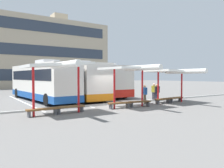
{
  "coord_description": "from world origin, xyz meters",
  "views": [
    {
      "loc": [
        -9.73,
        -14.07,
        2.34
      ],
      "look_at": [
        1.63,
        3.02,
        1.61
      ],
      "focal_mm": 35.33,
      "sensor_mm": 36.0,
      "label": 1
    }
  ],
  "objects": [
    {
      "name": "waiting_passenger_1",
      "position": [
        5.27,
        0.82,
        0.91
      ],
      "size": [
        0.5,
        0.33,
        1.6
      ],
      "color": "#33384C",
      "rests_on": "ground"
    },
    {
      "name": "bench_5",
      "position": [
        5.98,
        -0.8,
        0.34
      ],
      "size": [
        1.71,
        0.54,
        0.45
      ],
      "color": "brown",
      "rests_on": "ground"
    },
    {
      "name": "bench_2",
      "position": [
        -0.51,
        -1.16,
        0.34
      ],
      "size": [
        1.73,
        0.6,
        0.45
      ],
      "color": "brown",
      "rests_on": "ground"
    },
    {
      "name": "coach_bus_1",
      "position": [
        -0.26,
        7.4,
        1.82
      ],
      "size": [
        3.09,
        12.14,
        3.83
      ],
      "color": "silver",
      "rests_on": "ground"
    },
    {
      "name": "bench_3",
      "position": [
        1.29,
        -1.31,
        0.34
      ],
      "size": [
        1.83,
        0.64,
        0.45
      ],
      "color": "brown",
      "rests_on": "ground"
    },
    {
      "name": "bench_1",
      "position": [
        -4.2,
        -0.96,
        0.34
      ],
      "size": [
        1.88,
        0.45,
        0.45
      ],
      "color": "brown",
      "rests_on": "ground"
    },
    {
      "name": "bench_0",
      "position": [
        -6.0,
        -1.08,
        0.34
      ],
      "size": [
        1.86,
        0.49,
        0.45
      ],
      "color": "brown",
      "rests_on": "ground"
    },
    {
      "name": "terminal_building",
      "position": [
        0.03,
        36.78,
        7.08
      ],
      "size": [
        35.85,
        14.99,
        16.9
      ],
      "color": "tan",
      "rests_on": "ground"
    },
    {
      "name": "lane_stripe_3",
      "position": [
        5.46,
        7.15,
        0.0
      ],
      "size": [
        0.16,
        14.0,
        0.01
      ],
      "primitive_type": "cube",
      "color": "white",
      "rests_on": "ground"
    },
    {
      "name": "platform_kerb",
      "position": [
        0.0,
        1.02,
        0.06
      ],
      "size": [
        44.0,
        0.24,
        0.12
      ],
      "primitive_type": "cube",
      "color": "#ADADA8",
      "rests_on": "ground"
    },
    {
      "name": "waiting_shelter_1",
      "position": [
        0.39,
        -1.41,
        2.87
      ],
      "size": [
        3.63,
        4.79,
        3.1
      ],
      "color": "red",
      "rests_on": "ground"
    },
    {
      "name": "bench_4",
      "position": [
        4.18,
        -0.97,
        0.34
      ],
      "size": [
        1.77,
        0.58,
        0.45
      ],
      "color": "brown",
      "rests_on": "ground"
    },
    {
      "name": "lane_stripe_0",
      "position": [
        -5.46,
        7.15,
        0.0
      ],
      "size": [
        0.16,
        14.0,
        0.01
      ],
      "primitive_type": "cube",
      "color": "white",
      "rests_on": "ground"
    },
    {
      "name": "lane_stripe_2",
      "position": [
        1.82,
        7.15,
        0.0
      ],
      "size": [
        0.16,
        14.0,
        0.01
      ],
      "primitive_type": "cube",
      "color": "white",
      "rests_on": "ground"
    },
    {
      "name": "waiting_passenger_0",
      "position": [
        5.09,
        1.05,
        0.96
      ],
      "size": [
        0.5,
        0.49,
        1.66
      ],
      "color": "black",
      "rests_on": "ground"
    },
    {
      "name": "ground_plane",
      "position": [
        0.0,
        0.0,
        0.0
      ],
      "size": [
        160.0,
        160.0,
        0.0
      ],
      "primitive_type": "plane",
      "color": "slate"
    },
    {
      "name": "lane_stripe_1",
      "position": [
        -1.82,
        7.15,
        0.0
      ],
      "size": [
        0.16,
        14.0,
        0.01
      ],
      "primitive_type": "cube",
      "color": "white",
      "rests_on": "ground"
    },
    {
      "name": "coach_bus_2",
      "position": [
        3.44,
        8.14,
        1.76
      ],
      "size": [
        3.2,
        10.39,
        3.78
      ],
      "color": "silver",
      "rests_on": "ground"
    },
    {
      "name": "waiting_shelter_2",
      "position": [
        5.08,
        -1.26,
        2.7
      ],
      "size": [
        3.98,
        5.04,
        2.91
      ],
      "color": "red",
      "rests_on": "ground"
    },
    {
      "name": "waiting_shelter_0",
      "position": [
        -5.1,
        -1.36,
        2.93
      ],
      "size": [
        3.83,
        4.41,
        3.22
      ],
      "color": "red",
      "rests_on": "ground"
    },
    {
      "name": "coach_bus_0",
      "position": [
        -3.66,
        7.33,
        1.8
      ],
      "size": [
        3.28,
        12.12,
        3.8
      ],
      "color": "silver",
      "rests_on": "ground"
    },
    {
      "name": "waiting_passenger_2",
      "position": [
        2.91,
        -0.1,
        0.91
      ],
      "size": [
        0.31,
        0.5,
        1.6
      ],
      "color": "brown",
      "rests_on": "ground"
    }
  ]
}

